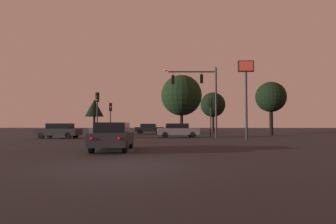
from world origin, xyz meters
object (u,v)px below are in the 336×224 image
object	(u,v)px
car_crossing_left	(178,130)
car_parked_lot	(149,128)
traffic_signal_mast_arm	(202,89)
tree_behind_sign	(271,97)
tree_right_cluster	(181,95)
traffic_light_corner_left	(97,106)
tree_center_horizon	(213,105)
car_crossing_right	(59,131)
traffic_light_median	(210,110)
car_far_lane	(105,129)
tree_left_far	(94,108)
car_nearside_lane	(113,136)
traffic_light_corner_right	(111,113)
store_sign_illuminated	(246,82)

from	to	relation	value
car_crossing_left	car_parked_lot	bearing A→B (deg)	108.74
traffic_signal_mast_arm	tree_behind_sign	bearing A→B (deg)	38.82
tree_right_cluster	traffic_light_corner_left	bearing A→B (deg)	-119.71
tree_right_cluster	tree_center_horizon	bearing A→B (deg)	57.74
car_crossing_right	tree_right_cluster	xyz separation A→B (m)	(12.71, 12.74, 4.86)
tree_center_horizon	tree_right_cluster	distance (m)	10.89
car_parked_lot	traffic_light_corner_left	bearing A→B (deg)	-101.43
traffic_light_median	car_parked_lot	size ratio (longest dim) A/B	0.98
car_crossing_left	car_far_lane	world-z (taller)	same
car_far_lane	tree_right_cluster	distance (m)	12.06
tree_behind_sign	tree_left_far	bearing A→B (deg)	155.08
tree_center_horizon	car_far_lane	bearing A→B (deg)	-140.11
car_crossing_right	car_far_lane	xyz separation A→B (m)	(2.50, 8.55, 0.00)
traffic_light_median	tree_behind_sign	world-z (taller)	tree_behind_sign
traffic_light_corner_left	tree_behind_sign	xyz separation A→B (m)	(19.71, 9.92, 1.76)
traffic_light_corner_left	car_crossing_right	world-z (taller)	traffic_light_corner_left
car_crossing_right	tree_behind_sign	size ratio (longest dim) A/B	0.65
tree_behind_sign	tree_center_horizon	xyz separation A→B (m)	(-5.59, 13.85, -0.01)
tree_behind_sign	tree_center_horizon	world-z (taller)	tree_center_horizon
tree_behind_sign	tree_left_far	xyz separation A→B (m)	(-26.40, 12.27, -0.64)
car_crossing_right	car_nearside_lane	bearing A→B (deg)	-57.30
traffic_light_corner_right	car_crossing_right	world-z (taller)	traffic_light_corner_right
car_parked_lot	tree_right_cluster	bearing A→B (deg)	-24.73
traffic_signal_mast_arm	store_sign_illuminated	size ratio (longest dim) A/B	1.02
traffic_light_corner_right	car_parked_lot	distance (m)	12.89
car_parked_lot	store_sign_illuminated	size ratio (longest dim) A/B	0.62
traffic_light_median	car_far_lane	distance (m)	14.24
store_sign_illuminated	tree_center_horizon	bearing A→B (deg)	89.20
car_parked_lot	car_nearside_lane	bearing A→B (deg)	-88.71
car_crossing_left	tree_right_cluster	distance (m)	11.49
traffic_light_corner_right	tree_behind_sign	bearing A→B (deg)	15.55
traffic_light_corner_right	car_parked_lot	size ratio (longest dim) A/B	0.86
traffic_signal_mast_arm	store_sign_illuminated	xyz separation A→B (m)	(3.67, -3.39, 0.23)
traffic_light_corner_left	car_crossing_left	xyz separation A→B (m)	(7.70, 4.19, -2.36)
traffic_light_corner_right	traffic_light_median	distance (m)	11.32
car_nearside_lane	tree_center_horizon	bearing A→B (deg)	73.96
car_far_lane	tree_left_far	xyz separation A→B (m)	(-4.81, 11.79, 3.48)
car_crossing_left	traffic_light_corner_right	bearing A→B (deg)	177.62
traffic_light_median	car_far_lane	world-z (taller)	traffic_light_median
traffic_light_median	tree_behind_sign	xyz separation A→B (m)	(8.25, 3.95, 1.85)
traffic_signal_mast_arm	tree_left_far	world-z (taller)	traffic_signal_mast_arm
car_crossing_left	store_sign_illuminated	distance (m)	9.25
car_parked_lot	tree_behind_sign	world-z (taller)	tree_behind_sign
car_crossing_right	car_far_lane	distance (m)	8.90
traffic_light_corner_left	car_far_lane	world-z (taller)	traffic_light_corner_left
traffic_light_median	car_crossing_left	size ratio (longest dim) A/B	0.93
traffic_light_corner_right	tree_center_horizon	bearing A→B (deg)	54.22
tree_behind_sign	car_crossing_right	bearing A→B (deg)	-161.47
car_far_lane	tree_behind_sign	world-z (taller)	tree_behind_sign
car_crossing_right	tree_behind_sign	distance (m)	25.74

